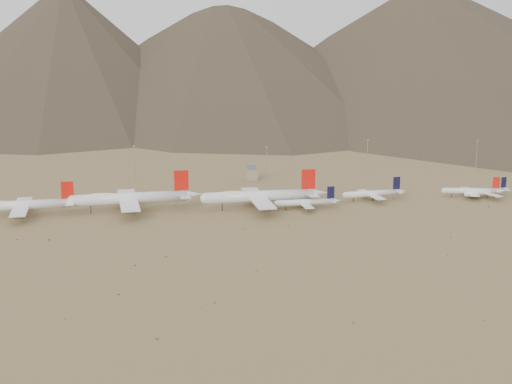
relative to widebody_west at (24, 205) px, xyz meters
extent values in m
plane|color=#94784C|center=(121.12, -32.11, -6.79)|extent=(3000.00, 3000.00, 0.00)
cylinder|color=white|center=(-0.28, -0.01, -0.07)|extent=(55.36, 7.97, 5.70)
cone|color=white|center=(30.59, 1.26, 0.36)|extent=(10.13, 5.54, 5.13)
cube|color=white|center=(-1.38, -0.06, -0.93)|extent=(10.91, 50.90, 0.71)
cube|color=white|center=(26.18, 1.08, 0.50)|extent=(5.75, 19.41, 0.34)
cube|color=red|center=(25.08, 1.03, 7.84)|extent=(7.19, 0.81, 10.12)
cylinder|color=black|center=(0.76, 1.46, -4.85)|extent=(0.46, 0.46, 3.86)
cylinder|color=black|center=(0.88, -1.39, -4.85)|extent=(0.46, 0.46, 3.86)
cylinder|color=slate|center=(-1.80, 10.05, -2.34)|extent=(5.62, 2.79, 2.57)
cylinder|color=slate|center=(-0.97, -10.16, -2.34)|extent=(5.62, 2.79, 2.57)
cylinder|color=slate|center=(-2.18, 19.15, -2.34)|extent=(5.62, 2.79, 2.57)
cylinder|color=slate|center=(-0.59, -19.26, -2.34)|extent=(5.62, 2.79, 2.57)
cylinder|color=white|center=(61.61, 1.23, 1.39)|extent=(67.43, 9.81, 6.94)
sphere|color=white|center=(28.04, -0.21, 1.39)|extent=(6.80, 6.80, 6.80)
cone|color=white|center=(99.20, 2.84, 1.91)|extent=(12.35, 6.76, 6.25)
cube|color=white|center=(60.27, 1.17, 0.35)|extent=(13.38, 62.00, 0.87)
cube|color=white|center=(93.83, 2.61, 2.08)|extent=(7.04, 23.64, 0.42)
cube|color=red|center=(92.49, 2.55, 11.02)|extent=(8.75, 1.00, 12.32)
cylinder|color=black|center=(38.11, 0.22, -4.43)|extent=(0.45, 0.45, 4.70)
cylinder|color=black|center=(62.88, 3.02, -4.43)|extent=(0.56, 0.56, 4.70)
cylinder|color=black|center=(63.02, -0.45, -4.43)|extent=(0.56, 0.56, 4.70)
ellipsoid|color=white|center=(44.15, 0.48, 3.30)|extent=(21.70, 6.12, 4.17)
cylinder|color=slate|center=(59.74, 13.48, -1.37)|extent=(6.85, 3.41, 3.12)
cylinder|color=slate|center=(60.79, -11.14, -1.37)|extent=(6.85, 3.41, 3.12)
cylinder|color=slate|center=(59.26, 24.55, -1.37)|extent=(6.85, 3.41, 3.12)
cylinder|color=slate|center=(61.27, -22.22, -1.37)|extent=(6.85, 3.41, 3.12)
cylinder|color=white|center=(139.37, -6.68, 1.29)|extent=(66.45, 7.51, 6.86)
sphere|color=white|center=(106.18, -7.00, 1.29)|extent=(6.72, 6.72, 6.72)
cone|color=white|center=(176.54, -6.32, 1.81)|extent=(12.01, 6.29, 6.17)
cube|color=white|center=(138.04, -6.69, 0.26)|extent=(11.21, 60.95, 0.86)
cube|color=white|center=(171.23, -6.37, 1.98)|extent=(6.20, 23.18, 0.41)
cube|color=red|center=(169.90, -6.38, 10.81)|extent=(8.64, 0.70, 12.17)
cylinder|color=black|center=(116.13, -6.91, -4.46)|extent=(0.44, 0.44, 4.65)
cylinder|color=black|center=(140.68, -4.95, -4.46)|extent=(0.55, 0.55, 4.65)
cylinder|color=black|center=(140.71, -8.38, -4.46)|extent=(0.55, 0.55, 4.65)
ellipsoid|color=white|center=(122.11, -6.85, 3.18)|extent=(21.29, 5.35, 4.12)
cylinder|color=slate|center=(137.92, 5.48, -1.44)|extent=(6.67, 3.15, 3.09)
cylinder|color=slate|center=(138.16, -18.86, -1.44)|extent=(6.67, 3.15, 3.09)
cylinder|color=slate|center=(137.81, 16.43, -1.44)|extent=(6.67, 3.15, 3.09)
cylinder|color=slate|center=(138.26, -29.82, -1.44)|extent=(6.67, 3.15, 3.09)
cylinder|color=white|center=(166.51, -12.60, -2.32)|extent=(34.78, 4.14, 3.77)
sphere|color=white|center=(149.14, -12.42, -2.32)|extent=(3.70, 3.70, 3.70)
cone|color=white|center=(185.97, -12.81, -2.03)|extent=(6.29, 3.46, 3.40)
cube|color=white|center=(165.82, -12.59, -2.88)|extent=(5.88, 29.84, 0.47)
cube|color=white|center=(183.19, -12.78, -1.94)|extent=(3.25, 11.35, 0.23)
cube|color=black|center=(182.50, -12.77, 3.29)|extent=(4.52, 0.39, 7.45)
cylinder|color=black|center=(154.35, -12.47, -5.49)|extent=(0.40, 0.40, 2.58)
cylinder|color=black|center=(167.22, -11.67, -5.49)|extent=(0.50, 0.50, 2.58)
cylinder|color=black|center=(167.20, -13.55, -5.49)|extent=(0.50, 0.50, 2.58)
cylinder|color=slate|center=(165.91, -4.26, -3.82)|extent=(3.49, 1.73, 1.70)
cylinder|color=slate|center=(165.73, -20.93, -3.82)|extent=(3.49, 1.73, 1.70)
cylinder|color=white|center=(214.97, 3.35, -2.00)|extent=(37.41, 7.67, 4.04)
sphere|color=white|center=(196.46, 1.53, -2.00)|extent=(3.96, 3.96, 3.96)
cone|color=white|center=(235.70, 5.40, -1.70)|extent=(7.02, 4.27, 3.63)
cube|color=white|center=(214.23, 3.28, -2.61)|extent=(9.05, 32.31, 0.50)
cube|color=white|center=(232.74, 5.11, -1.60)|extent=(4.52, 12.39, 0.24)
cube|color=black|center=(232.00, 5.04, 4.00)|extent=(4.85, 0.84, 7.97)
cylinder|color=black|center=(202.01, 2.08, -5.40)|extent=(0.43, 0.43, 2.76)
cylinder|color=black|center=(215.61, 4.43, -5.40)|extent=(0.53, 0.53, 2.76)
cylinder|color=black|center=(215.81, 2.42, -5.40)|extent=(0.53, 0.53, 2.76)
cylinder|color=slate|center=(213.35, 12.17, -3.61)|extent=(3.88, 2.17, 1.82)
cylinder|color=slate|center=(215.11, -5.60, -3.61)|extent=(3.88, 2.17, 1.82)
cylinder|color=white|center=(282.25, 1.08, -2.29)|extent=(34.94, 11.38, 3.80)
sphere|color=white|center=(265.20, 4.91, -2.29)|extent=(3.72, 3.72, 3.72)
cone|color=white|center=(301.35, -3.22, -2.01)|extent=(6.89, 4.71, 3.42)
cube|color=white|center=(281.57, 1.23, -2.86)|extent=(12.03, 30.46, 0.47)
cube|color=white|center=(298.63, -2.61, -1.91)|extent=(5.57, 11.80, 0.23)
cube|color=red|center=(297.94, -2.45, 3.35)|extent=(4.51, 1.33, 7.49)
cylinder|color=black|center=(270.31, 3.76, -5.49)|extent=(0.40, 0.40, 2.60)
cylinder|color=black|center=(283.14, 1.85, -5.49)|extent=(0.50, 0.50, 2.60)
cylinder|color=black|center=(282.73, 0.00, -5.49)|extent=(0.50, 0.50, 2.60)
cylinder|color=slate|center=(283.41, 9.42, -3.80)|extent=(3.79, 2.43, 1.71)
cylinder|color=slate|center=(279.73, -6.96, -3.80)|extent=(3.79, 2.43, 1.71)
cylinder|color=white|center=(291.13, -2.33, -2.63)|extent=(32.14, 11.53, 3.51)
sphere|color=white|center=(275.50, -6.40, -2.63)|extent=(3.44, 3.44, 3.44)
cone|color=white|center=(308.63, 2.22, -2.37)|extent=(6.42, 4.52, 3.16)
cube|color=white|center=(290.51, -2.50, -3.16)|extent=(11.97, 28.09, 0.44)
cube|color=white|center=(306.13, 1.57, -2.28)|extent=(5.46, 10.91, 0.21)
cube|color=black|center=(305.51, 1.41, 2.58)|extent=(4.14, 1.36, 6.92)
cylinder|color=black|center=(280.19, -5.18, -5.59)|extent=(0.37, 0.37, 2.40)
cylinder|color=black|center=(291.54, -1.32, -5.59)|extent=(0.46, 0.46, 2.40)
cylinder|color=black|center=(291.98, -3.02, -5.59)|extent=(0.46, 0.46, 2.40)
cylinder|color=slate|center=(288.55, 5.00, -4.03)|extent=(3.52, 2.34, 1.58)
cylinder|color=slate|center=(292.46, -10.00, -4.03)|extent=(3.52, 2.34, 1.58)
cube|color=gray|center=(151.12, 87.89, -2.79)|extent=(8.00, 8.00, 8.00)
cube|color=slate|center=(151.12, 87.89, 3.21)|extent=(6.00, 6.00, 4.00)
cylinder|color=gray|center=(65.95, 104.41, 5.71)|extent=(0.50, 0.50, 25.00)
cube|color=gray|center=(65.95, 104.41, 18.51)|extent=(2.00, 0.60, 0.80)
cylinder|color=gray|center=(161.32, 82.00, 5.71)|extent=(0.50, 0.50, 25.00)
cube|color=gray|center=(161.32, 82.00, 18.51)|extent=(2.00, 0.60, 0.80)
cylinder|color=gray|center=(246.97, 105.68, 5.71)|extent=(0.50, 0.50, 25.00)
cube|color=gray|center=(246.97, 105.68, 18.51)|extent=(2.00, 0.60, 0.80)
cylinder|color=gray|center=(330.32, 87.29, 5.71)|extent=(0.50, 0.50, 25.00)
cube|color=gray|center=(330.32, 87.29, 18.51)|extent=(2.00, 0.60, 0.80)
ellipsoid|color=olive|center=(138.79, -191.44, -6.48)|extent=(0.95, 0.95, 0.60)
ellipsoid|color=olive|center=(225.54, -88.64, -6.53)|extent=(0.82, 0.82, 0.51)
ellipsoid|color=olive|center=(123.21, -51.63, -6.55)|extent=(0.73, 0.73, 0.47)
ellipsoid|color=olive|center=(121.30, -53.60, -6.52)|extent=(0.74, 0.74, 0.52)
ellipsoid|color=olive|center=(2.85, -52.80, -6.51)|extent=(0.88, 0.88, 0.55)
ellipsoid|color=olive|center=(147.32, -49.98, -6.45)|extent=(0.95, 0.95, 0.67)
ellipsoid|color=olive|center=(19.18, -56.72, -6.31)|extent=(1.07, 1.07, 0.95)
ellipsoid|color=olive|center=(279.78, -27.68, -6.31)|extent=(1.06, 1.06, 0.95)
ellipsoid|color=olive|center=(186.66, -198.18, -6.56)|extent=(0.53, 0.53, 0.45)
ellipsoid|color=olive|center=(35.74, -169.20, -6.55)|extent=(0.60, 0.60, 0.47)
ellipsoid|color=olive|center=(54.87, -145.99, -6.42)|extent=(0.94, 0.94, 0.72)
ellipsoid|color=olive|center=(85.91, -165.96, -6.60)|extent=(0.54, 0.54, 0.36)
ellipsoid|color=olive|center=(68.06, -193.29, -6.43)|extent=(1.04, 1.04, 0.71)
ellipsoid|color=olive|center=(114.82, -127.04, -6.54)|extent=(0.63, 0.63, 0.50)
ellipsoid|color=olive|center=(120.76, -60.44, -6.62)|extent=(0.60, 0.60, 0.32)
ellipsoid|color=olive|center=(76.84, -97.22, -6.41)|extent=(0.97, 0.97, 0.76)
ellipsoid|color=olive|center=(209.31, -119.50, -6.55)|extent=(0.72, 0.72, 0.47)
ellipsoid|color=olive|center=(62.12, -108.51, -6.39)|extent=(1.02, 1.02, 0.79)
ellipsoid|color=olive|center=(91.91, -162.13, -6.46)|extent=(0.77, 0.77, 0.65)
camera|label=1|loc=(60.04, -423.94, 92.20)|focal=50.00mm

